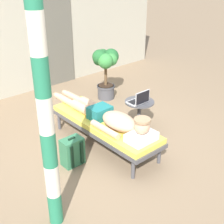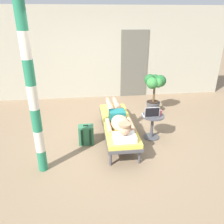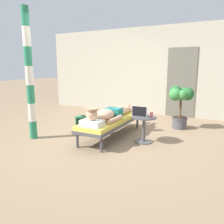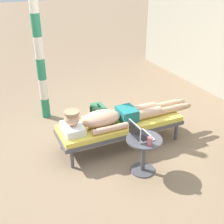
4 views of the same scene
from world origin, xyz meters
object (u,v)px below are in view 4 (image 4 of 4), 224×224
drink_glass (150,141)px  side_table (144,149)px  person_reclining (115,116)px  laptop (139,134)px  porch_post (39,48)px  lounge_chair (120,125)px  backpack (99,116)px

drink_glass → side_table: bearing=174.7°
person_reclining → drink_glass: 0.89m
laptop → porch_post: size_ratio=0.12×
person_reclining → laptop: bearing=2.2°
lounge_chair → side_table: bearing=-1.3°
lounge_chair → person_reclining: (-0.00, -0.09, 0.17)m
lounge_chair → backpack: size_ratio=4.62×
laptop → porch_post: bearing=-159.5°
person_reclining → laptop: 0.68m
person_reclining → laptop: (0.67, 0.03, 0.06)m
laptop → side_table: bearing=40.5°
lounge_chair → porch_post: 1.91m
side_table → person_reclining: bearing=-174.0°
person_reclining → backpack: size_ratio=5.12×
drink_glass → porch_post: 2.55m
drink_glass → porch_post: size_ratio=0.04×
lounge_chair → side_table: size_ratio=3.75×
porch_post → drink_glass: bearing=19.6°
person_reclining → porch_post: size_ratio=0.83×
laptop → drink_glass: 0.21m
side_table → backpack: bearing=-177.1°
backpack → porch_post: porch_post is taller
person_reclining → side_table: size_ratio=4.15×
person_reclining → porch_post: 1.79m
side_table → porch_post: bearing=-158.8°
side_table → backpack: side_table is taller
backpack → person_reclining: bearing=-0.5°
person_reclining → side_table: 0.76m
lounge_chair → laptop: (0.67, -0.07, 0.24)m
backpack → side_table: bearing=2.9°
laptop → drink_glass: laptop is taller
person_reclining → side_table: bearing=6.0°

